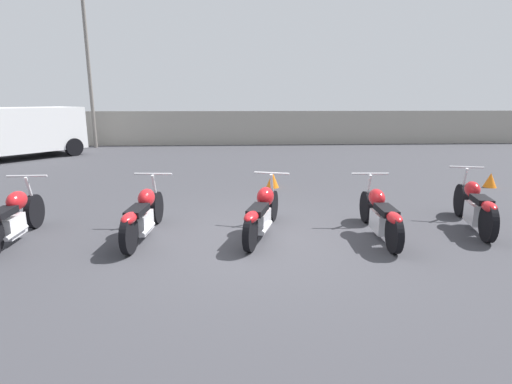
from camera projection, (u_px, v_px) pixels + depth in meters
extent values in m
plane|color=#38383D|center=(258.00, 241.00, 6.40)|extent=(60.00, 60.00, 0.00)
cube|color=#9E998E|center=(241.00, 128.00, 19.53)|extent=(40.00, 0.04, 1.64)
cylinder|color=slate|center=(87.00, 53.00, 17.70)|extent=(0.16, 0.16, 8.43)
cylinder|color=black|center=(34.00, 211.00, 6.99)|extent=(0.11, 0.60, 0.60)
cube|color=silver|center=(12.00, 226.00, 6.26)|extent=(0.21, 0.50, 0.33)
ellipsoid|color=red|center=(17.00, 201.00, 6.41)|extent=(0.26, 0.49, 0.30)
cube|color=black|center=(2.00, 213.00, 5.97)|extent=(0.25, 0.55, 0.10)
cylinder|color=silver|center=(27.00, 176.00, 6.75)|extent=(0.66, 0.05, 0.04)
cylinder|color=silver|center=(31.00, 194.00, 6.87)|extent=(0.06, 0.25, 0.63)
cylinder|color=silver|center=(17.00, 233.00, 6.15)|extent=(0.08, 0.63, 0.07)
cylinder|color=black|center=(157.00, 207.00, 7.26)|extent=(0.15, 0.59, 0.58)
cylinder|color=black|center=(129.00, 235.00, 5.81)|extent=(0.15, 0.59, 0.58)
cube|color=silver|center=(143.00, 223.00, 6.47)|extent=(0.24, 0.55, 0.32)
ellipsoid|color=red|center=(146.00, 198.00, 6.64)|extent=(0.30, 0.47, 0.30)
cube|color=black|center=(137.00, 211.00, 6.16)|extent=(0.29, 0.61, 0.10)
ellipsoid|color=red|center=(129.00, 218.00, 5.80)|extent=(0.24, 0.46, 0.16)
cylinder|color=silver|center=(153.00, 174.00, 7.02)|extent=(0.67, 0.09, 0.04)
cylinder|color=silver|center=(155.00, 191.00, 7.14)|extent=(0.07, 0.25, 0.62)
cylinder|color=silver|center=(148.00, 229.00, 6.33)|extent=(0.12, 0.58, 0.07)
cylinder|color=black|center=(273.00, 206.00, 7.41)|extent=(0.27, 0.57, 0.57)
cylinder|color=black|center=(250.00, 233.00, 5.91)|extent=(0.27, 0.57, 0.57)
cube|color=silver|center=(262.00, 221.00, 6.59)|extent=(0.36, 0.60, 0.31)
ellipsoid|color=#AD1419|center=(265.00, 197.00, 6.76)|extent=(0.40, 0.52, 0.33)
cube|color=black|center=(258.00, 210.00, 6.27)|extent=(0.41, 0.64, 0.10)
ellipsoid|color=#AD1419|center=(251.00, 217.00, 5.90)|extent=(0.32, 0.48, 0.16)
cylinder|color=silver|center=(272.00, 173.00, 7.17)|extent=(0.62, 0.23, 0.04)
cylinder|color=silver|center=(272.00, 190.00, 7.29)|extent=(0.12, 0.25, 0.62)
cylinder|color=silver|center=(267.00, 228.00, 6.42)|extent=(0.25, 0.59, 0.07)
cylinder|color=black|center=(366.00, 207.00, 7.32)|extent=(0.13, 0.58, 0.58)
cylinder|color=black|center=(394.00, 234.00, 5.84)|extent=(0.13, 0.58, 0.58)
cube|color=silver|center=(380.00, 222.00, 6.51)|extent=(0.23, 0.56, 0.32)
ellipsoid|color=red|center=(377.00, 198.00, 6.68)|extent=(0.27, 0.47, 0.29)
cube|color=black|center=(386.00, 210.00, 6.20)|extent=(0.27, 0.58, 0.10)
ellipsoid|color=red|center=(394.00, 218.00, 5.84)|extent=(0.22, 0.45, 0.16)
cylinder|color=silver|center=(370.00, 174.00, 7.07)|extent=(0.66, 0.07, 0.04)
cylinder|color=silver|center=(368.00, 191.00, 7.19)|extent=(0.06, 0.25, 0.62)
cylinder|color=silver|center=(390.00, 228.00, 6.38)|extent=(0.10, 0.59, 0.07)
cylinder|color=black|center=(461.00, 200.00, 7.70)|extent=(0.25, 0.63, 0.62)
cylinder|color=black|center=(488.00, 223.00, 6.29)|extent=(0.25, 0.63, 0.62)
cube|color=silver|center=(474.00, 213.00, 6.93)|extent=(0.33, 0.57, 0.34)
ellipsoid|color=red|center=(472.00, 189.00, 7.09)|extent=(0.34, 0.47, 0.28)
cube|color=black|center=(482.00, 200.00, 6.62)|extent=(0.36, 0.55, 0.10)
ellipsoid|color=red|center=(489.00, 207.00, 6.28)|extent=(0.30, 0.48, 0.16)
cylinder|color=silver|center=(466.00, 167.00, 7.46)|extent=(0.59, 0.19, 0.04)
cylinder|color=silver|center=(464.00, 184.00, 7.58)|extent=(0.11, 0.26, 0.64)
cylinder|color=silver|center=(484.00, 220.00, 6.78)|extent=(0.24, 0.68, 0.07)
cube|color=white|center=(15.00, 130.00, 14.93)|extent=(4.48, 4.79, 1.62)
cube|color=black|center=(72.00, 118.00, 16.61)|extent=(1.42, 1.20, 0.49)
cylinder|color=black|center=(50.00, 144.00, 16.97)|extent=(0.62, 0.68, 0.70)
cylinder|color=black|center=(74.00, 147.00, 15.85)|extent=(0.62, 0.68, 0.70)
cone|color=orange|center=(272.00, 180.00, 10.20)|extent=(0.33, 0.33, 0.41)
cone|color=orange|center=(490.00, 180.00, 10.24)|extent=(0.32, 0.32, 0.37)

